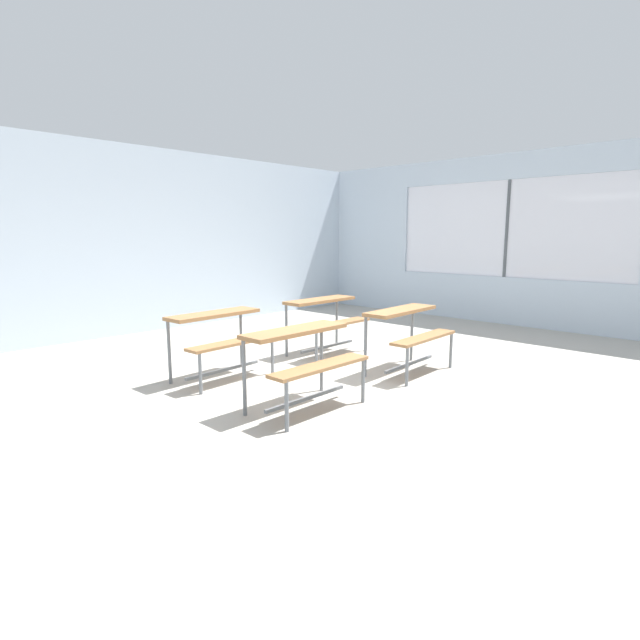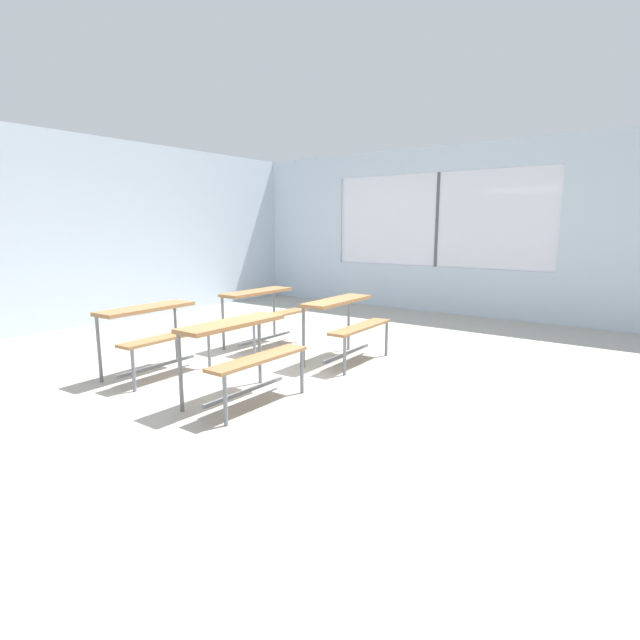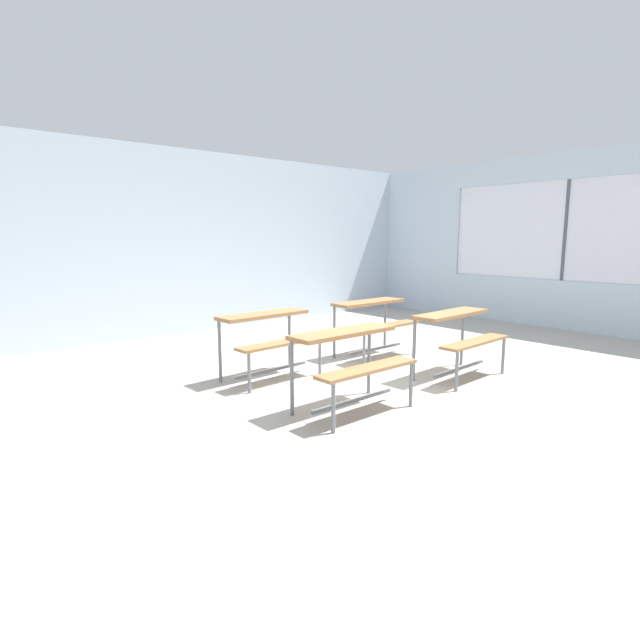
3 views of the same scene
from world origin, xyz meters
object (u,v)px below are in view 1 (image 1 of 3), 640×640
(desk_bench_r0c0, at_px, (304,349))
(desk_bench_r0c1, at_px, (408,325))
(desk_bench_r1c0, at_px, (220,329))
(desk_bench_r1c1, at_px, (326,312))

(desk_bench_r0c0, height_order, desk_bench_r0c1, same)
(desk_bench_r0c0, distance_m, desk_bench_r1c0, 1.38)
(desk_bench_r0c0, distance_m, desk_bench_r1c1, 2.20)
(desk_bench_r0c0, bearing_deg, desk_bench_r0c1, 0.17)
(desk_bench_r0c1, bearing_deg, desk_bench_r1c1, 86.90)
(desk_bench_r0c0, xyz_separation_m, desk_bench_r0c1, (1.72, 0.01, 0.00))
(desk_bench_r1c0, relative_size, desk_bench_r1c1, 1.02)
(desk_bench_r0c0, height_order, desk_bench_r1c0, same)
(desk_bench_r0c1, bearing_deg, desk_bench_r0c0, 178.20)
(desk_bench_r0c0, xyz_separation_m, desk_bench_r1c1, (1.74, 1.35, 0.00))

